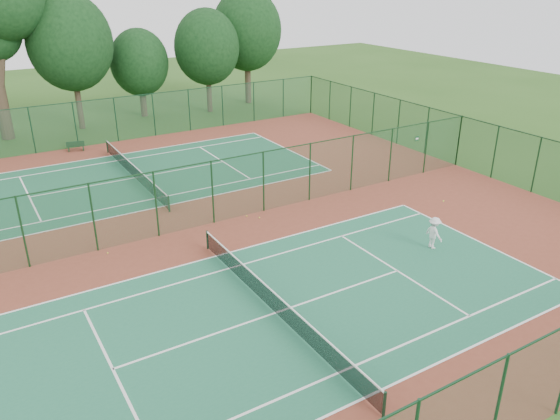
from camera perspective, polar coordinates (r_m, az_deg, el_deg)
The scene contains 15 objects.
ground at distance 28.98m, azimuth -9.65°, elevation -1.98°, with size 120.00×120.00×0.00m, color #2B5219.
red_pad at distance 28.97m, azimuth -9.65°, elevation -1.97°, with size 40.00×36.00×0.01m, color brown.
court_near at distance 21.87m, azimuth -0.52°, elevation -10.72°, with size 23.77×10.97×0.01m, color #206748.
court_far at distance 36.91m, azimuth -14.97°, elevation 3.26°, with size 23.77×10.97×0.01m, color #1C5A3B.
fence_north at distance 44.80m, azimuth -18.67°, elevation 8.70°, with size 40.00×0.09×3.50m.
fence_east at distance 39.58m, azimuth 18.17°, elevation 6.91°, with size 0.09×36.00×3.50m.
fence_divider at distance 28.27m, azimuth -9.89°, elevation 1.24°, with size 40.00×0.09×3.50m.
tennis_net_near at distance 21.58m, azimuth -0.52°, elevation -9.56°, with size 0.10×12.90×0.97m.
tennis_net_far at distance 36.73m, azimuth -15.05°, elevation 4.03°, with size 0.10×12.90×0.97m.
player_near at distance 27.32m, azimuth 15.79°, elevation -2.31°, with size 1.03×0.59×1.60m, color silver.
bench at distance 43.81m, azimuth -20.58°, elevation 6.29°, with size 1.34×0.68×0.80m.
stray_ball_a at distance 30.04m, azimuth -3.50°, elevation -0.62°, with size 0.07×0.07×0.07m, color gold.
stray_ball_b at distance 29.81m, azimuth -2.17°, elevation -0.79°, with size 0.07×0.07×0.07m, color gold.
stray_ball_c at distance 27.37m, azimuth -17.56°, elevation -4.31°, with size 0.06×0.06×0.06m, color #C3D631.
evergreen_row at distance 51.26m, azimuth -19.57°, elevation 8.31°, with size 39.00×5.00×12.00m, color black, non-canonical shape.
Camera 1 is at (-9.19, -24.55, 12.34)m, focal length 35.00 mm.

